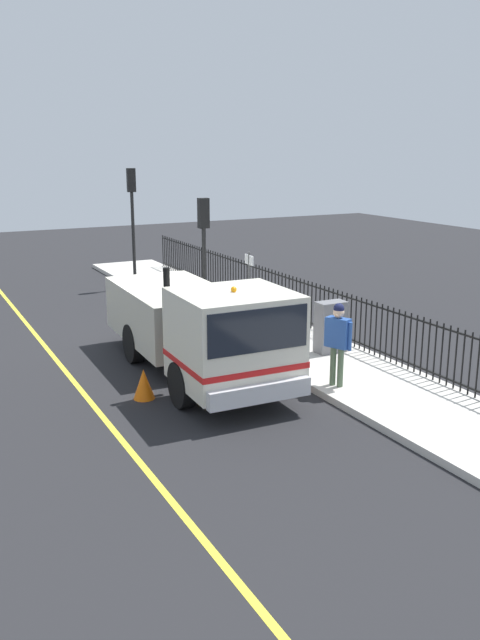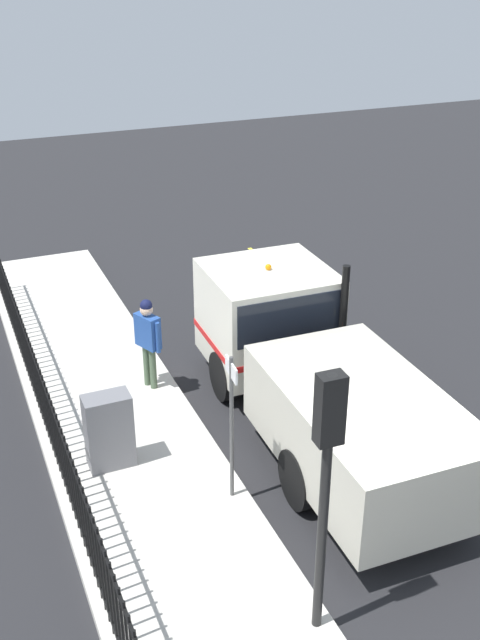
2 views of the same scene
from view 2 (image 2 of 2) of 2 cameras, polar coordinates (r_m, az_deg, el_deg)
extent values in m
plane|color=#232326|center=(11.81, 11.77, -15.12)|extent=(56.01, 56.01, 0.00)
cube|color=beige|center=(10.65, -3.41, -19.54)|extent=(2.77, 25.46, 0.16)
cube|color=silver|center=(14.34, 2.12, 0.37)|extent=(2.32, 2.20, 1.89)
cube|color=black|center=(14.16, 2.15, 1.88)|extent=(2.14, 2.24, 0.83)
cube|color=beige|center=(11.71, 9.20, -8.19)|extent=(2.37, 4.08, 1.32)
cube|color=silver|center=(15.65, 0.40, -0.52)|extent=(2.15, 0.26, 0.36)
cube|color=red|center=(14.53, 2.09, -1.11)|extent=(2.34, 2.23, 0.12)
cylinder|color=black|center=(14.20, -1.19, -4.26)|extent=(0.33, 0.97, 0.96)
cylinder|color=black|center=(14.92, 6.12, -2.79)|extent=(0.33, 0.97, 0.96)
cylinder|color=black|center=(11.69, 4.57, -11.96)|extent=(0.33, 0.97, 0.96)
cylinder|color=black|center=(12.56, 13.04, -9.60)|extent=(0.33, 0.97, 0.96)
sphere|color=orange|center=(13.93, 2.19, 4.05)|extent=(0.12, 0.12, 0.12)
cylinder|color=black|center=(13.72, 7.84, -0.27)|extent=(0.14, 0.14, 2.27)
cube|color=#264C99|center=(14.02, -7.06, -0.84)|extent=(0.42, 0.57, 0.65)
sphere|color=beige|center=(13.82, -7.16, 0.79)|extent=(0.24, 0.24, 0.24)
sphere|color=#14193F|center=(13.79, -7.18, 1.11)|extent=(0.23, 0.23, 0.23)
cylinder|color=#4C6047|center=(14.44, -7.13, -3.39)|extent=(0.13, 0.13, 0.87)
cylinder|color=#4C6047|center=(14.32, -6.66, -3.65)|extent=(0.13, 0.13, 0.87)
cylinder|color=#264C99|center=(14.24, -7.80, -0.58)|extent=(0.09, 0.09, 0.61)
cylinder|color=#264C99|center=(13.84, -6.29, -1.34)|extent=(0.09, 0.09, 0.61)
cylinder|color=black|center=(18.60, -17.87, 3.37)|extent=(0.04, 0.04, 1.35)
cylinder|color=black|center=(18.41, -17.79, 3.14)|extent=(0.04, 0.04, 1.35)
cylinder|color=black|center=(18.22, -17.71, 2.91)|extent=(0.04, 0.04, 1.35)
cylinder|color=black|center=(18.03, -17.64, 2.67)|extent=(0.04, 0.04, 1.35)
cylinder|color=black|center=(17.85, -17.56, 2.43)|extent=(0.04, 0.04, 1.35)
cylinder|color=black|center=(17.66, -17.47, 2.18)|extent=(0.04, 0.04, 1.35)
cylinder|color=black|center=(17.47, -17.39, 1.93)|extent=(0.04, 0.04, 1.35)
cylinder|color=black|center=(17.28, -17.31, 1.68)|extent=(0.04, 0.04, 1.35)
cylinder|color=black|center=(17.10, -17.22, 1.41)|extent=(0.04, 0.04, 1.35)
cylinder|color=black|center=(16.91, -17.13, 1.14)|extent=(0.04, 0.04, 1.35)
cylinder|color=black|center=(16.73, -17.04, 0.87)|extent=(0.04, 0.04, 1.35)
cylinder|color=black|center=(16.54, -16.95, 0.59)|extent=(0.04, 0.04, 1.35)
cylinder|color=black|center=(16.36, -16.85, 0.30)|extent=(0.04, 0.04, 1.35)
cylinder|color=black|center=(16.17, -16.75, 0.01)|extent=(0.04, 0.04, 1.35)
cylinder|color=black|center=(15.99, -16.66, -0.29)|extent=(0.04, 0.04, 1.35)
cylinder|color=black|center=(15.80, -16.55, -0.60)|extent=(0.04, 0.04, 1.35)
cylinder|color=black|center=(15.62, -16.45, -0.91)|extent=(0.04, 0.04, 1.35)
cylinder|color=black|center=(15.44, -16.34, -1.24)|extent=(0.04, 0.04, 1.35)
cylinder|color=black|center=(15.26, -16.23, -1.57)|extent=(0.04, 0.04, 1.35)
cylinder|color=black|center=(15.08, -16.12, -1.90)|extent=(0.04, 0.04, 1.35)
cylinder|color=black|center=(14.90, -16.01, -2.25)|extent=(0.04, 0.04, 1.35)
cylinder|color=black|center=(14.72, -15.89, -2.60)|extent=(0.04, 0.04, 1.35)
cylinder|color=black|center=(14.54, -15.77, -2.97)|extent=(0.04, 0.04, 1.35)
cylinder|color=black|center=(14.36, -15.65, -3.34)|extent=(0.04, 0.04, 1.35)
cylinder|color=black|center=(14.18, -15.52, -3.72)|extent=(0.04, 0.04, 1.35)
cylinder|color=black|center=(14.00, -15.39, -4.11)|extent=(0.04, 0.04, 1.35)
cylinder|color=black|center=(13.83, -15.26, -4.51)|extent=(0.04, 0.04, 1.35)
cylinder|color=black|center=(13.65, -15.12, -4.92)|extent=(0.04, 0.04, 1.35)
cylinder|color=black|center=(13.48, -14.98, -5.35)|extent=(0.04, 0.04, 1.35)
cylinder|color=black|center=(13.30, -14.84, -5.78)|extent=(0.04, 0.04, 1.35)
cylinder|color=black|center=(13.13, -14.69, -6.22)|extent=(0.04, 0.04, 1.35)
cylinder|color=black|center=(12.96, -14.53, -6.68)|extent=(0.04, 0.04, 1.35)
cylinder|color=black|center=(12.78, -14.38, -7.15)|extent=(0.04, 0.04, 1.35)
cylinder|color=black|center=(12.61, -14.22, -7.63)|extent=(0.04, 0.04, 1.35)
cylinder|color=black|center=(12.44, -14.05, -8.12)|extent=(0.04, 0.04, 1.35)
cylinder|color=black|center=(12.28, -13.88, -8.63)|extent=(0.04, 0.04, 1.35)
cylinder|color=black|center=(12.11, -13.70, -9.15)|extent=(0.04, 0.04, 1.35)
cylinder|color=black|center=(11.94, -13.52, -9.69)|extent=(0.04, 0.04, 1.35)
cylinder|color=black|center=(11.78, -13.33, -10.24)|extent=(0.04, 0.04, 1.35)
cylinder|color=black|center=(11.61, -13.14, -10.81)|extent=(0.04, 0.04, 1.35)
cylinder|color=black|center=(11.45, -12.94, -11.39)|extent=(0.04, 0.04, 1.35)
cylinder|color=black|center=(11.29, -12.73, -11.99)|extent=(0.04, 0.04, 1.35)
cylinder|color=black|center=(11.13, -12.52, -12.61)|extent=(0.04, 0.04, 1.35)
cylinder|color=black|center=(10.97, -12.29, -13.24)|extent=(0.04, 0.04, 1.35)
cylinder|color=black|center=(10.82, -12.07, -13.89)|extent=(0.04, 0.04, 1.35)
cylinder|color=black|center=(10.66, -11.83, -14.56)|extent=(0.04, 0.04, 1.35)
cylinder|color=black|center=(10.51, -11.58, -15.25)|extent=(0.04, 0.04, 1.35)
cylinder|color=black|center=(10.36, -11.33, -15.97)|extent=(0.04, 0.04, 1.35)
cylinder|color=black|center=(10.21, -11.07, -16.70)|extent=(0.04, 0.04, 1.35)
cylinder|color=black|center=(10.06, -10.79, -17.45)|extent=(0.04, 0.04, 1.35)
cylinder|color=black|center=(9.91, -10.51, -18.22)|extent=(0.04, 0.04, 1.35)
cylinder|color=black|center=(9.77, -10.21, -19.02)|extent=(0.04, 0.04, 1.35)
cylinder|color=black|center=(9.63, -9.91, -19.84)|extent=(0.04, 0.04, 1.35)
cylinder|color=black|center=(9.49, -9.59, -20.68)|extent=(0.04, 0.04, 1.35)
cylinder|color=black|center=(9.35, -9.26, -21.55)|extent=(0.04, 0.04, 1.35)
cylinder|color=black|center=(9.22, -8.91, -22.45)|extent=(0.04, 0.04, 1.35)
cube|color=black|center=(9.53, -10.80, -15.79)|extent=(0.04, 21.64, 0.04)
cube|color=black|center=(10.28, -10.26, -20.26)|extent=(0.04, 21.64, 0.04)
cylinder|color=black|center=(8.88, 6.39, -14.26)|extent=(0.12, 0.12, 3.62)
cube|color=black|center=(8.05, 6.88, -6.78)|extent=(0.31, 0.22, 0.85)
sphere|color=red|center=(7.91, 6.98, -5.23)|extent=(0.16, 0.16, 0.16)
sphere|color=yellow|center=(8.05, 6.88, -6.78)|extent=(0.16, 0.16, 0.16)
sphere|color=green|center=(8.19, 6.79, -8.27)|extent=(0.16, 0.16, 0.16)
cube|color=slate|center=(12.28, -9.96, -8.33)|extent=(0.75, 0.43, 1.30)
cone|color=orange|center=(14.65, 9.46, -4.32)|extent=(0.45, 0.45, 0.65)
cylinder|color=#4C4C4C|center=(11.13, -0.64, -8.34)|extent=(0.06, 0.06, 2.44)
cube|color=white|center=(10.59, -0.67, -3.81)|extent=(0.07, 0.50, 0.24)
camera|label=1|loc=(25.94, 3.35, 20.71)|focal=37.46mm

